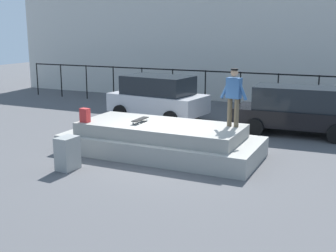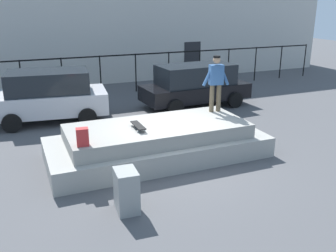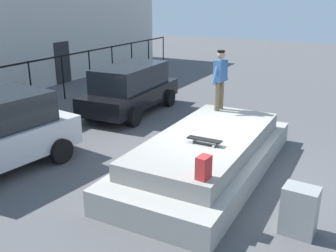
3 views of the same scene
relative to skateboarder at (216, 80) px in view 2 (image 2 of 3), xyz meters
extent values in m
plane|color=#4C4C4F|center=(-1.85, -0.85, -1.93)|extent=(60.00, 60.00, 0.00)
cube|color=#9E9B93|center=(-2.10, -0.53, -1.65)|extent=(6.03, 2.60, 0.56)
cube|color=gray|center=(-2.10, -0.53, -1.17)|extent=(4.94, 2.13, 0.39)
cylinder|color=brown|center=(0.11, -0.02, -0.56)|extent=(0.14, 0.14, 0.84)
cylinder|color=brown|center=(-0.11, 0.02, -0.56)|extent=(0.14, 0.14, 0.84)
cube|color=#33598C|center=(0.00, 0.00, 0.16)|extent=(0.45, 0.30, 0.59)
cylinder|color=#33598C|center=(0.25, -0.04, 0.12)|extent=(0.35, 0.14, 0.60)
cylinder|color=#33598C|center=(-0.25, 0.04, 0.12)|extent=(0.35, 0.14, 0.60)
sphere|color=tan|center=(0.00, 0.00, 0.60)|extent=(0.22, 0.22, 0.22)
cylinder|color=black|center=(0.00, 0.00, 0.70)|extent=(0.24, 0.24, 0.05)
cube|color=black|center=(-2.71, -0.69, -0.87)|extent=(0.20, 0.79, 0.02)
cylinder|color=silver|center=(-2.61, -0.44, -0.95)|extent=(0.03, 0.06, 0.06)
cylinder|color=silver|center=(-2.81, -0.44, -0.95)|extent=(0.03, 0.06, 0.06)
cylinder|color=silver|center=(-2.61, -0.95, -0.95)|extent=(0.03, 0.06, 0.06)
cylinder|color=silver|center=(-2.81, -0.95, -0.95)|extent=(0.03, 0.06, 0.06)
cube|color=red|center=(-4.29, -1.34, -0.76)|extent=(0.30, 0.23, 0.43)
cube|color=#B7B7BC|center=(-4.47, 4.10, -1.23)|extent=(4.21, 2.42, 0.76)
cube|color=black|center=(-4.47, 4.10, -0.47)|extent=(2.99, 2.04, 0.76)
cylinder|color=black|center=(-5.58, 5.24, -1.61)|extent=(0.66, 0.30, 0.64)
cylinder|color=black|center=(-5.83, 3.27, -1.61)|extent=(0.66, 0.30, 0.64)
cylinder|color=black|center=(-3.12, 4.93, -1.61)|extent=(0.66, 0.30, 0.64)
cylinder|color=black|center=(-3.37, 2.96, -1.61)|extent=(0.66, 0.30, 0.64)
cube|color=black|center=(1.29, 3.87, -1.31)|extent=(4.51, 1.99, 0.61)
cube|color=black|center=(1.29, 3.87, -0.60)|extent=(3.17, 1.71, 0.81)
cylinder|color=black|center=(-0.13, 4.70, -1.61)|extent=(0.65, 0.25, 0.64)
cylinder|color=black|center=(-0.04, 2.89, -1.61)|extent=(0.65, 0.25, 0.64)
cylinder|color=black|center=(2.61, 4.84, -1.61)|extent=(0.65, 0.25, 0.64)
cylinder|color=black|center=(2.70, 3.03, -1.61)|extent=(0.65, 0.25, 0.64)
cube|color=gray|center=(-3.74, -2.96, -1.47)|extent=(0.48, 0.63, 0.91)
cylinder|color=black|center=(-5.28, 7.37, -1.02)|extent=(0.06, 0.06, 1.83)
cylinder|color=black|center=(-3.57, 7.37, -1.02)|extent=(0.06, 0.06, 1.83)
cylinder|color=black|center=(-1.85, 7.37, -1.02)|extent=(0.06, 0.06, 1.83)
cylinder|color=black|center=(-0.14, 7.37, -1.02)|extent=(0.06, 0.06, 1.83)
cylinder|color=black|center=(1.58, 7.37, -1.02)|extent=(0.06, 0.06, 1.83)
cylinder|color=black|center=(3.29, 7.37, -1.02)|extent=(0.06, 0.06, 1.83)
cylinder|color=black|center=(5.00, 7.37, -1.02)|extent=(0.06, 0.06, 1.83)
cylinder|color=black|center=(6.72, 7.37, -1.02)|extent=(0.06, 0.06, 1.83)
cylinder|color=black|center=(8.43, 7.37, -1.02)|extent=(0.06, 0.06, 1.83)
cylinder|color=black|center=(10.15, 7.37, -1.02)|extent=(0.06, 0.06, 1.83)
cube|color=black|center=(-1.85, 7.37, -0.14)|extent=(24.00, 0.04, 0.06)
cube|color=beige|center=(-1.85, 12.90, 1.10)|extent=(29.14, 6.58, 6.07)
cube|color=#262628|center=(3.98, 9.60, -0.93)|extent=(1.00, 0.06, 2.00)
camera|label=1|loc=(3.52, -12.05, 1.84)|focal=46.33mm
camera|label=2|loc=(-5.62, -9.65, 2.24)|focal=40.01mm
camera|label=3|loc=(-10.04, -3.68, 2.11)|focal=40.82mm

